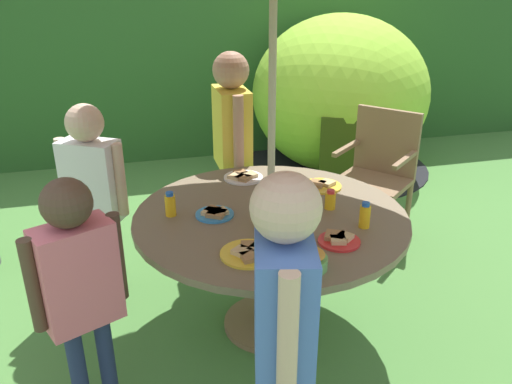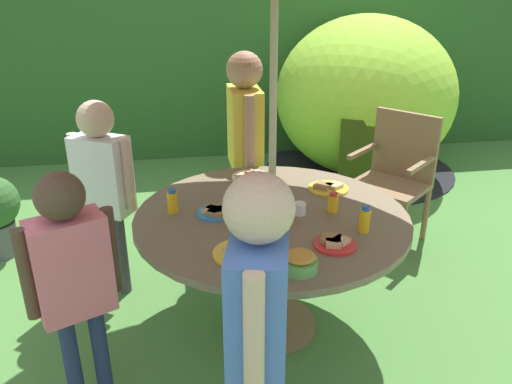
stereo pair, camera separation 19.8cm
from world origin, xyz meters
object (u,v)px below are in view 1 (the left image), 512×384
at_px(juice_bottle_near_left, 330,200).
at_px(juice_bottle_center_front, 170,205).
at_px(child_in_yellow_shirt, 231,129).
at_px(juice_bottle_far_right, 273,225).
at_px(juice_bottle_center_back, 365,216).
at_px(snack_bowl, 310,260).
at_px(cup_near, 299,207).
at_px(child_in_pink_shirt, 78,276).
at_px(plate_mid_right, 243,177).
at_px(garden_table, 270,235).
at_px(plate_front_edge, 339,240).
at_px(dome_tent, 339,95).
at_px(plate_near_right, 249,253).
at_px(plate_far_left, 321,185).
at_px(child_in_white_shirt, 92,181).
at_px(plate_mid_left, 215,213).
at_px(wooden_chair, 379,167).
at_px(child_in_blue_shirt, 283,307).
at_px(juice_bottle_back_edge, 260,213).

xyz_separation_m(juice_bottle_near_left, juice_bottle_center_front, (-0.80, 0.12, 0.01)).
bearing_deg(child_in_yellow_shirt, juice_bottle_near_left, 18.11).
relative_size(juice_bottle_near_left, juice_bottle_far_right, 0.80).
relative_size(juice_bottle_near_left, juice_bottle_center_back, 0.81).
bearing_deg(juice_bottle_center_back, juice_bottle_far_right, 178.24).
bearing_deg(snack_bowl, juice_bottle_center_front, 127.94).
bearing_deg(juice_bottle_near_left, cup_near, -177.00).
xyz_separation_m(juice_bottle_near_left, cup_near, (-0.17, -0.01, -0.02)).
xyz_separation_m(child_in_pink_shirt, plate_mid_right, (0.87, 0.90, -0.02)).
height_order(garden_table, plate_mid_right, plate_mid_right).
xyz_separation_m(garden_table, cup_near, (0.14, -0.03, 0.16)).
height_order(child_in_yellow_shirt, plate_front_edge, child_in_yellow_shirt).
height_order(child_in_pink_shirt, juice_bottle_center_front, child_in_pink_shirt).
bearing_deg(juice_bottle_far_right, dome_tent, 60.97).
height_order(plate_near_right, juice_bottle_center_back, juice_bottle_center_back).
bearing_deg(plate_far_left, dome_tent, 64.46).
bearing_deg(child_in_yellow_shirt, snack_bowl, 0.31).
bearing_deg(garden_table, child_in_white_shirt, 149.74).
relative_size(garden_table, plate_mid_right, 5.96).
bearing_deg(plate_mid_left, wooden_chair, 32.58).
height_order(garden_table, child_in_blue_shirt, child_in_blue_shirt).
relative_size(wooden_chair, juice_bottle_center_front, 7.32).
bearing_deg(child_in_yellow_shirt, plate_front_edge, 9.34).
relative_size(plate_front_edge, plate_mid_right, 0.82).
relative_size(child_in_white_shirt, cup_near, 18.72).
xyz_separation_m(plate_mid_right, juice_bottle_far_right, (-0.03, -0.73, 0.05)).
xyz_separation_m(child_in_white_shirt, juice_bottle_back_edge, (0.79, -0.61, -0.01)).
bearing_deg(juice_bottle_back_edge, juice_bottle_near_left, 11.56).
relative_size(child_in_yellow_shirt, child_in_pink_shirt, 1.21).
xyz_separation_m(child_in_yellow_shirt, juice_bottle_far_right, (-0.06, -1.16, -0.12)).
bearing_deg(plate_mid_left, garden_table, -8.26).
bearing_deg(plate_mid_left, juice_bottle_near_left, -6.08).
bearing_deg(juice_bottle_center_front, plate_far_left, 10.22).
bearing_deg(plate_mid_left, juice_bottle_center_back, -24.10).
bearing_deg(juice_bottle_near_left, wooden_chair, 50.38).
distance_m(plate_far_left, juice_bottle_near_left, 0.29).
bearing_deg(child_in_yellow_shirt, wooden_chair, 88.92).
bearing_deg(juice_bottle_back_edge, plate_far_left, 38.31).
relative_size(wooden_chair, juice_bottle_back_edge, 7.67).
bearing_deg(garden_table, juice_bottle_near_left, -4.12).
xyz_separation_m(wooden_chair, plate_near_right, (-1.28, -1.28, 0.19)).
bearing_deg(juice_bottle_near_left, child_in_yellow_shirt, 108.31).
bearing_deg(juice_bottle_far_right, plate_far_left, 49.06).
distance_m(child_in_blue_shirt, plate_front_edge, 0.72).
height_order(plate_near_right, juice_bottle_center_front, juice_bottle_center_front).
bearing_deg(wooden_chair, child_in_yellow_shirt, -130.93).
bearing_deg(plate_mid_right, garden_table, -86.63).
bearing_deg(plate_mid_left, child_in_white_shirt, 141.78).
distance_m(plate_mid_left, juice_bottle_center_back, 0.73).
height_order(plate_far_left, juice_bottle_back_edge, juice_bottle_back_edge).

